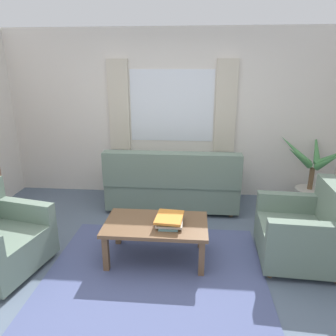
{
  "coord_description": "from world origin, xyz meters",
  "views": [
    {
      "loc": [
        0.36,
        -2.75,
        2.03
      ],
      "look_at": [
        0.07,
        0.7,
        0.92
      ],
      "focal_mm": 33.65,
      "sensor_mm": 36.0,
      "label": 1
    }
  ],
  "objects_px": {
    "armchair_right": "(305,232)",
    "potted_plant": "(310,183)",
    "book_stack_on_table": "(169,220)",
    "coffee_table": "(156,227)",
    "couch": "(173,184)"
  },
  "relations": [
    {
      "from": "armchair_right",
      "to": "book_stack_on_table",
      "type": "distance_m",
      "value": 1.45
    },
    {
      "from": "couch",
      "to": "coffee_table",
      "type": "xyz_separation_m",
      "value": [
        -0.09,
        -1.35,
        0.01
      ]
    },
    {
      "from": "armchair_right",
      "to": "potted_plant",
      "type": "xyz_separation_m",
      "value": [
        0.52,
        1.43,
        0.04
      ]
    },
    {
      "from": "armchair_right",
      "to": "coffee_table",
      "type": "relative_size",
      "value": 0.8
    },
    {
      "from": "armchair_right",
      "to": "potted_plant",
      "type": "distance_m",
      "value": 1.52
    },
    {
      "from": "couch",
      "to": "potted_plant",
      "type": "distance_m",
      "value": 2.03
    },
    {
      "from": "couch",
      "to": "armchair_right",
      "type": "height_order",
      "value": "couch"
    },
    {
      "from": "book_stack_on_table",
      "to": "potted_plant",
      "type": "distance_m",
      "value": 2.5
    },
    {
      "from": "book_stack_on_table",
      "to": "coffee_table",
      "type": "bearing_deg",
      "value": 170.43
    },
    {
      "from": "book_stack_on_table",
      "to": "potted_plant",
      "type": "relative_size",
      "value": 0.33
    },
    {
      "from": "couch",
      "to": "book_stack_on_table",
      "type": "distance_m",
      "value": 1.38
    },
    {
      "from": "coffee_table",
      "to": "potted_plant",
      "type": "relative_size",
      "value": 1.0
    },
    {
      "from": "armchair_right",
      "to": "book_stack_on_table",
      "type": "xyz_separation_m",
      "value": [
        -1.44,
        -0.12,
        0.14
      ]
    },
    {
      "from": "coffee_table",
      "to": "book_stack_on_table",
      "type": "height_order",
      "value": "book_stack_on_table"
    },
    {
      "from": "potted_plant",
      "to": "coffee_table",
      "type": "bearing_deg",
      "value": -144.2
    }
  ]
}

